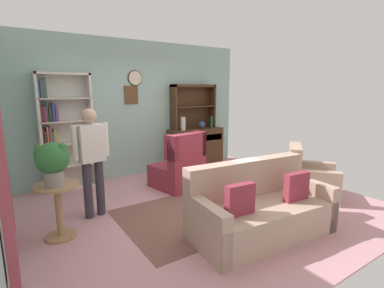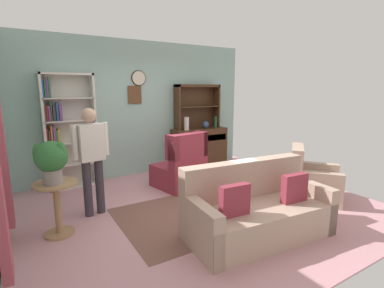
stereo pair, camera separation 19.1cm
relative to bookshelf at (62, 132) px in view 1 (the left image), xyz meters
The scene contains 15 objects.
ground_plane 2.70m from the bookshelf, 51.73° to the right, with size 5.40×4.60×0.02m, color #C68C93.
wall_back 1.58m from the bookshelf, ahead, with size 5.00×0.09×2.80m.
area_rug 3.03m from the bookshelf, 52.31° to the right, with size 2.86×1.68×0.01m, color brown.
bookshelf is the anchor object (origin of this frame).
sideboard 2.89m from the bookshelf, ahead, with size 1.30×0.45×0.92m.
sideboard_hutch 2.88m from the bookshelf, ahead, with size 1.10×0.26×1.00m.
vase_tall 2.45m from the bookshelf, ahead, with size 0.11×0.11×0.29m, color beige.
vase_round 2.97m from the bookshelf, ahead, with size 0.15×0.15×0.17m, color #33476B.
bottle_wine 3.23m from the bookshelf, ahead, with size 0.07×0.07×0.27m, color #194223.
couch_floral 3.66m from the bookshelf, 61.01° to the right, with size 1.87×1.00×0.90m.
armchair_floral 4.41m from the bookshelf, 38.83° to the right, with size 1.07×1.08×0.88m.
wingback_chair 2.21m from the bookshelf, 32.13° to the right, with size 0.92×0.94×1.05m.
plant_stand 2.00m from the bookshelf, 102.12° to the right, with size 0.52×0.52×0.69m.
potted_plant_large 1.93m from the bookshelf, 102.43° to the right, with size 0.38×0.38×0.52m.
person_reading 1.49m from the bookshelf, 84.98° to the right, with size 0.53×0.25×1.56m.
Camera 1 is at (-2.38, -3.54, 1.82)m, focal length 26.63 mm.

